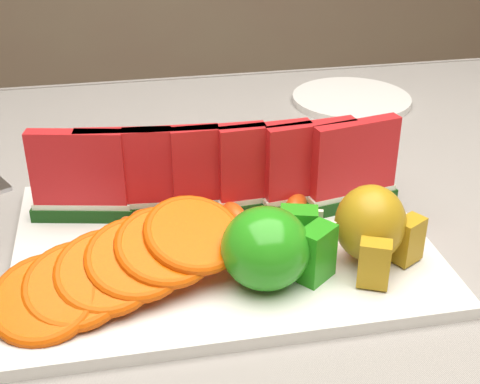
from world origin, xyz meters
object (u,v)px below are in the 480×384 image
object	(u,v)px
pear_cluster	(373,227)
apple_cluster	(273,247)
platter	(222,244)
side_plate	(351,99)

from	to	relation	value
pear_cluster	apple_cluster	bearing A→B (deg)	-175.19
apple_cluster	pear_cluster	xyz separation A→B (m)	(0.10, 0.01, 0.01)
platter	side_plate	size ratio (longest dim) A/B	1.79
platter	apple_cluster	xyz separation A→B (m)	(0.03, -0.07, 0.04)
platter	side_plate	world-z (taller)	platter
side_plate	platter	bearing A→B (deg)	-125.95
pear_cluster	side_plate	world-z (taller)	pear_cluster
pear_cluster	side_plate	xyz separation A→B (m)	(0.13, 0.43, -0.05)
apple_cluster	pear_cluster	size ratio (longest dim) A/B	1.28
pear_cluster	platter	bearing A→B (deg)	153.04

